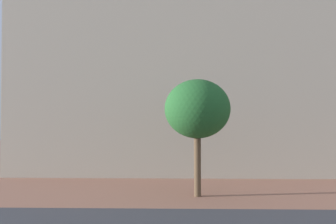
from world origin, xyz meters
name	(u,v)px	position (x,y,z in m)	size (l,w,h in m)	color
ground_plane	(177,218)	(0.00, 10.00, 0.00)	(120.00, 120.00, 0.00)	#93604C
landmark_building	(204,30)	(2.12, 25.86, 10.86)	(26.29, 12.92, 35.06)	#B2A893
tree_curb_far	(197,109)	(0.95, 14.04, 4.11)	(3.13, 3.13, 5.54)	brown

